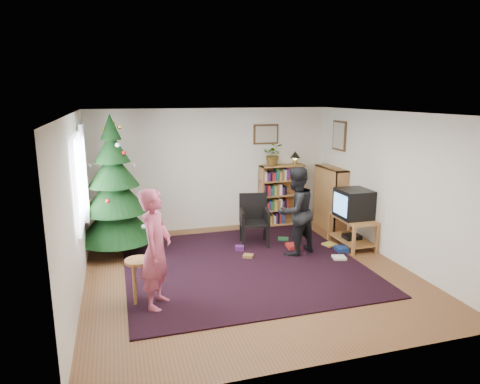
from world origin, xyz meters
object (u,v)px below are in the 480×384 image
object	(u,v)px
potted_plant	(273,154)
christmas_tree	(115,197)
armchair	(253,217)
person_by_chair	(296,211)
person_standing	(156,249)
picture_back	(266,134)
stool	(139,269)
bookshelf_back	(281,194)
table_lamp	(295,156)
crt_tv	(354,204)
tv_stand	(352,229)
picture_right	(339,136)
bookshelf_right	(330,197)

from	to	relation	value
potted_plant	christmas_tree	bearing A→B (deg)	-165.56
armchair	person_by_chair	world-z (taller)	person_by_chair
person_standing	picture_back	bearing A→B (deg)	-15.82
person_by_chair	stool	bearing A→B (deg)	-0.09
bookshelf_back	table_lamp	world-z (taller)	table_lamp
bookshelf_back	person_standing	world-z (taller)	person_standing
crt_tv	stool	size ratio (longest dim) A/B	1.00
bookshelf_back	table_lamp	bearing A→B (deg)	-0.00
tv_stand	crt_tv	xyz separation A→B (m)	(-0.00, 0.00, 0.49)
picture_back	bookshelf_back	distance (m)	1.33
person_by_chair	tv_stand	bearing A→B (deg)	162.92
christmas_tree	stool	bearing A→B (deg)	-82.60
christmas_tree	table_lamp	size ratio (longest dim) A/B	8.66
stool	table_lamp	xyz separation A→B (m)	(3.49, 2.85, 1.02)
person_standing	potted_plant	xyz separation A→B (m)	(2.77, 3.06, 0.73)
tv_stand	potted_plant	bearing A→B (deg)	119.14
crt_tv	table_lamp	xyz separation A→B (m)	(-0.44, 1.70, 0.68)
christmas_tree	armchair	size ratio (longest dim) A/B	2.59
table_lamp	crt_tv	bearing A→B (deg)	-75.34
picture_right	tv_stand	xyz separation A→B (m)	(-0.26, -1.11, -1.62)
tv_stand	table_lamp	world-z (taller)	table_lamp
christmas_tree	table_lamp	xyz separation A→B (m)	(3.75, 0.84, 0.47)
bookshelf_right	table_lamp	world-z (taller)	table_lamp
crt_tv	table_lamp	world-z (taller)	table_lamp
picture_back	bookshelf_right	bearing A→B (deg)	-31.00
picture_right	potted_plant	xyz separation A→B (m)	(-1.20, 0.59, -0.41)
person_by_chair	bookshelf_right	bearing A→B (deg)	-158.73
bookshelf_right	picture_back	bearing A→B (deg)	59.00
bookshelf_back	picture_right	bearing A→B (deg)	-30.48
armchair	picture_back	bearing A→B (deg)	71.42
christmas_tree	person_standing	bearing A→B (deg)	-77.63
armchair	table_lamp	xyz separation A→B (m)	(1.29, 1.05, 0.98)
bookshelf_right	person_by_chair	bearing A→B (deg)	132.54
person_standing	person_by_chair	world-z (taller)	person_standing
bookshelf_back	bookshelf_right	xyz separation A→B (m)	(0.87, -0.58, 0.00)
potted_plant	bookshelf_back	bearing A→B (deg)	0.00
picture_right	armchair	size ratio (longest dim) A/B	0.63
picture_back	bookshelf_back	xyz separation A→B (m)	(0.32, -0.14, -1.29)
picture_back	armchair	distance (m)	1.98
stool	table_lamp	world-z (taller)	table_lamp
bookshelf_right	stool	distance (m)	4.65
crt_tv	potted_plant	distance (m)	2.07
person_by_chair	table_lamp	xyz separation A→B (m)	(0.75, 1.79, 0.71)
picture_right	potted_plant	bearing A→B (deg)	153.86
christmas_tree	person_by_chair	world-z (taller)	christmas_tree
picture_right	stool	xyz separation A→B (m)	(-4.19, -2.26, -1.48)
bookshelf_back	stool	size ratio (longest dim) A/B	2.15
bookshelf_right	crt_tv	distance (m)	1.14
picture_right	bookshelf_back	size ratio (longest dim) A/B	0.46
stool	tv_stand	bearing A→B (deg)	16.29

